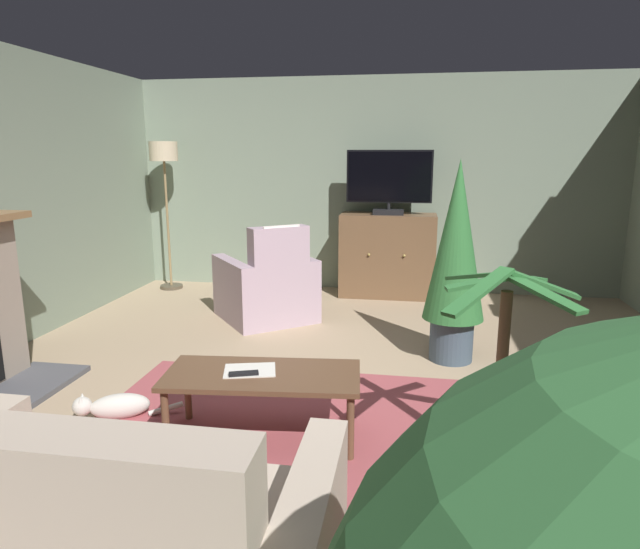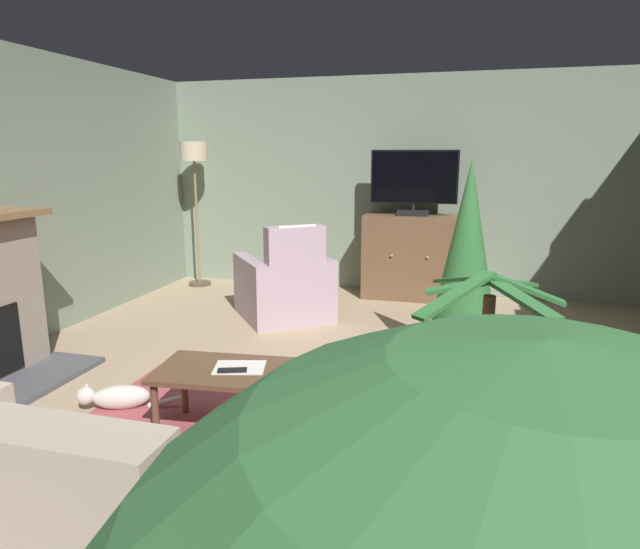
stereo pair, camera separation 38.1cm
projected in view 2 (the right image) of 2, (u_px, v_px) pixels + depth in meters
name	position (u px, v px, depth m)	size (l,w,h in m)	color
ground_plane	(331.00, 409.00, 3.74)	(6.46, 7.34, 0.04)	tan
wall_back	(400.00, 186.00, 6.68)	(6.46, 0.10, 2.58)	gray
rug_central	(279.00, 440.00, 3.29)	(2.64, 2.17, 0.01)	#9E474C
tv_cabinet	(412.00, 259.00, 6.47)	(1.12, 0.52, 0.98)	#4A3523
television	(414.00, 181.00, 6.23)	(0.98, 0.20, 0.74)	black
coffee_table	(251.00, 378.00, 3.27)	(1.19, 0.62, 0.42)	brown
tv_remote	(232.00, 371.00, 3.23)	(0.17, 0.05, 0.02)	black
folded_newspaper	(240.00, 367.00, 3.30)	(0.30, 0.22, 0.01)	silver
sofa_floral	(58.00, 540.00, 1.97)	(1.54, 0.85, 0.94)	#C6B29E
armchair_angled_to_table	(285.00, 288.00, 5.68)	(1.21, 1.22, 1.02)	#AD93A3
potted_plant_on_hearth_side	(481.00, 428.00, 2.80)	(0.68, 0.72, 1.13)	beige
potted_plant_tall_palm_by_window	(467.00, 256.00, 4.29)	(0.50, 0.50, 1.64)	#3D4C5B
cat	(117.00, 397.00, 3.68)	(0.66, 0.30, 0.18)	beige
floor_lamp	(194.00, 169.00, 6.87)	(0.34, 0.34, 1.82)	#4C4233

